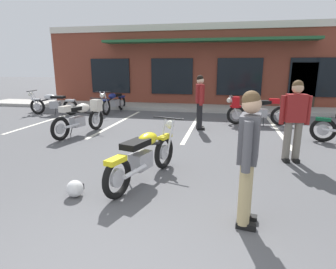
% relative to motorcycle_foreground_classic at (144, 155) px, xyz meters
% --- Properties ---
extents(ground_plane, '(80.00, 80.00, 0.00)m').
position_rel_motorcycle_foreground_classic_xyz_m(ground_plane, '(0.29, 0.97, -0.46)').
color(ground_plane, '#515154').
extents(sidewalk_kerb, '(22.00, 1.80, 0.14)m').
position_rel_motorcycle_foreground_classic_xyz_m(sidewalk_kerb, '(0.29, 8.36, -0.39)').
color(sidewalk_kerb, '#A8A59E').
rests_on(sidewalk_kerb, ground_plane).
extents(brick_storefront_building, '(15.96, 6.54, 3.86)m').
position_rel_motorcycle_foreground_classic_xyz_m(brick_storefront_building, '(0.29, 12.07, 1.47)').
color(brick_storefront_building, brown).
rests_on(brick_storefront_building, ground_plane).
extents(painted_stall_lines, '(10.72, 4.80, 0.01)m').
position_rel_motorcycle_foreground_classic_xyz_m(painted_stall_lines, '(0.29, 4.76, -0.46)').
color(painted_stall_lines, silver).
rests_on(painted_stall_lines, ground_plane).
extents(motorcycle_foreground_classic, '(0.92, 2.06, 0.98)m').
position_rel_motorcycle_foreground_classic_xyz_m(motorcycle_foreground_classic, '(0.00, 0.00, 0.00)').
color(motorcycle_foreground_classic, black).
rests_on(motorcycle_foreground_classic, ground_plane).
extents(motorcycle_red_sportbike, '(2.11, 0.66, 0.98)m').
position_rel_motorcycle_foreground_classic_xyz_m(motorcycle_red_sportbike, '(2.29, 5.30, 0.07)').
color(motorcycle_red_sportbike, black).
rests_on(motorcycle_red_sportbike, ground_plane).
extents(motorcycle_silver_naked, '(0.67, 2.11, 0.98)m').
position_rel_motorcycle_foreground_classic_xyz_m(motorcycle_silver_naked, '(-3.34, 6.76, 0.00)').
color(motorcycle_silver_naked, black).
rests_on(motorcycle_silver_naked, ground_plane).
extents(motorcycle_green_cafe_racer, '(2.11, 0.66, 0.98)m').
position_rel_motorcycle_foreground_classic_xyz_m(motorcycle_green_cafe_racer, '(-5.57, 5.76, 0.00)').
color(motorcycle_green_cafe_racer, black).
rests_on(motorcycle_green_cafe_racer, ground_plane).
extents(motorcycle_orange_scrambler, '(0.84, 2.08, 0.98)m').
position_rel_motorcycle_foreground_classic_xyz_m(motorcycle_orange_scrambler, '(-2.75, 2.95, 0.07)').
color(motorcycle_orange_scrambler, black).
rests_on(motorcycle_orange_scrambler, ground_plane).
extents(person_in_black_shirt, '(0.32, 0.61, 1.68)m').
position_rel_motorcycle_foreground_classic_xyz_m(person_in_black_shirt, '(1.61, -1.07, 0.49)').
color(person_in_black_shirt, black).
rests_on(person_in_black_shirt, ground_plane).
extents(person_in_shorts_foreground, '(0.61, 0.30, 1.68)m').
position_rel_motorcycle_foreground_classic_xyz_m(person_in_shorts_foreground, '(2.70, 1.59, 0.49)').
color(person_in_shorts_foreground, black).
rests_on(person_in_shorts_foreground, ground_plane).
extents(person_near_building, '(0.34, 0.61, 1.68)m').
position_rel_motorcycle_foreground_classic_xyz_m(person_near_building, '(0.54, 4.24, 0.49)').
color(person_near_building, black).
rests_on(person_near_building, ground_plane).
extents(helmet_on_pavement, '(0.26, 0.26, 0.26)m').
position_rel_motorcycle_foreground_classic_xyz_m(helmet_on_pavement, '(-0.87, -0.81, -0.33)').
color(helmet_on_pavement, silver).
rests_on(helmet_on_pavement, ground_plane).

